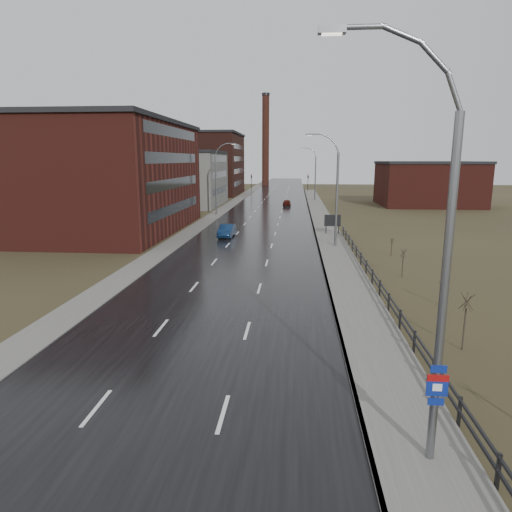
% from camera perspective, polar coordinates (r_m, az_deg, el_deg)
% --- Properties ---
extents(ground, '(320.00, 320.00, 0.00)m').
position_cam_1_polar(ground, '(14.39, -17.14, -26.34)').
color(ground, '#2D2819').
rests_on(ground, ground).
extents(road, '(14.00, 300.00, 0.06)m').
position_cam_1_polar(road, '(71.07, 1.15, 4.86)').
color(road, black).
rests_on(road, ground).
extents(sidewalk_right, '(3.20, 180.00, 0.18)m').
position_cam_1_polar(sidewalk_right, '(46.36, 9.71, 0.95)').
color(sidewalk_right, '#595651').
rests_on(sidewalk_right, ground).
extents(curb_right, '(0.16, 180.00, 0.18)m').
position_cam_1_polar(curb_right, '(46.25, 7.83, 0.98)').
color(curb_right, slate).
rests_on(curb_right, ground).
extents(sidewalk_left, '(2.40, 260.00, 0.12)m').
position_cam_1_polar(sidewalk_left, '(72.07, -5.39, 4.93)').
color(sidewalk_left, '#595651').
rests_on(sidewalk_left, ground).
extents(warehouse_near, '(22.44, 28.56, 13.50)m').
position_cam_1_polar(warehouse_near, '(61.08, -20.18, 9.32)').
color(warehouse_near, '#471914').
rests_on(warehouse_near, ground).
extents(warehouse_mid, '(16.32, 20.40, 10.50)m').
position_cam_1_polar(warehouse_mid, '(91.31, -9.55, 9.57)').
color(warehouse_mid, slate).
rests_on(warehouse_mid, ground).
extents(warehouse_far, '(26.52, 24.48, 15.50)m').
position_cam_1_polar(warehouse_far, '(121.57, -8.35, 11.34)').
color(warehouse_far, '#331611').
rests_on(warehouse_far, ground).
extents(building_right, '(18.36, 16.32, 8.50)m').
position_cam_1_polar(building_right, '(95.95, 20.69, 8.48)').
color(building_right, '#471914').
rests_on(building_right, ground).
extents(smokestack, '(2.70, 2.70, 30.70)m').
position_cam_1_polar(smokestack, '(160.86, 1.21, 14.34)').
color(smokestack, '#331611').
rests_on(smokestack, ground).
extents(streetlight_main, '(3.91, 0.29, 12.11)m').
position_cam_1_polar(streetlight_main, '(13.20, 21.38, -0.87)').
color(streetlight_main, slate).
rests_on(streetlight_main, ground).
extents(streetlight_right_mid, '(3.36, 0.28, 11.35)m').
position_cam_1_polar(streetlight_right_mid, '(46.61, 9.73, 8.14)').
color(streetlight_right_mid, slate).
rests_on(streetlight_right_mid, ground).
extents(streetlight_left, '(3.36, 0.28, 11.35)m').
position_cam_1_polar(streetlight_left, '(73.48, -4.81, 9.60)').
color(streetlight_left, slate).
rests_on(streetlight_left, ground).
extents(streetlight_right_far, '(3.36, 0.28, 11.35)m').
position_cam_1_polar(streetlight_right_far, '(100.48, 7.26, 10.17)').
color(streetlight_right_far, slate).
rests_on(streetlight_right_far, ground).
extents(guardrail, '(0.10, 53.05, 1.10)m').
position_cam_1_polar(guardrail, '(30.31, 15.45, -3.97)').
color(guardrail, black).
rests_on(guardrail, ground).
extents(shrub_c, '(0.65, 0.69, 2.77)m').
position_cam_1_polar(shrub_c, '(23.58, 24.66, -7.28)').
color(shrub_c, '#382D23').
rests_on(shrub_c, ground).
extents(shrub_d, '(0.48, 0.50, 1.99)m').
position_cam_1_polar(shrub_d, '(30.09, 22.30, -3.89)').
color(shrub_d, '#382D23').
rests_on(shrub_d, ground).
extents(shrub_e, '(0.52, 0.55, 2.20)m').
position_cam_1_polar(shrub_e, '(36.45, 17.88, -0.72)').
color(shrub_e, '#382D23').
rests_on(shrub_e, ground).
extents(shrub_f, '(0.41, 0.43, 1.72)m').
position_cam_1_polar(shrub_f, '(44.16, 16.60, 1.15)').
color(shrub_f, '#382D23').
rests_on(shrub_f, ground).
extents(billboard, '(1.93, 0.17, 2.41)m').
position_cam_1_polar(billboard, '(55.07, 9.54, 4.31)').
color(billboard, black).
rests_on(billboard, ground).
extents(traffic_light_left, '(0.58, 2.73, 5.30)m').
position_cam_1_polar(traffic_light_left, '(131.05, -0.59, 10.11)').
color(traffic_light_left, black).
rests_on(traffic_light_left, ground).
extents(traffic_light_right, '(0.58, 2.73, 5.30)m').
position_cam_1_polar(traffic_light_right, '(130.47, 6.53, 10.03)').
color(traffic_light_right, black).
rests_on(traffic_light_right, ground).
extents(car_near, '(1.65, 4.42, 1.44)m').
position_cam_1_polar(car_near, '(52.82, -3.67, 3.13)').
color(car_near, '#0D2244').
rests_on(car_near, ground).
extents(car_far, '(1.55, 3.76, 1.28)m').
position_cam_1_polar(car_far, '(88.48, 3.87, 6.63)').
color(car_far, '#43100B').
rests_on(car_far, ground).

